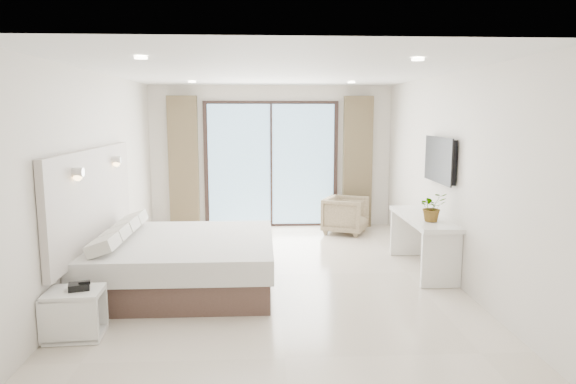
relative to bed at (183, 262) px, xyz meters
name	(u,v)px	position (x,y,z in m)	size (l,w,h in m)	color
ground	(276,275)	(1.19, 0.42, -0.33)	(6.20, 6.20, 0.00)	beige
room_shell	(261,155)	(1.00, 1.13, 1.26)	(4.62, 6.22, 2.72)	silver
bed	(183,262)	(0.00, 0.00, 0.00)	(2.23, 2.12, 0.76)	brown
nightstand	(75,314)	(-0.83, -1.45, -0.09)	(0.54, 0.46, 0.47)	white
phone	(79,286)	(-0.78, -1.43, 0.18)	(0.19, 0.15, 0.06)	black
console_desk	(423,230)	(3.23, 0.52, 0.24)	(0.53, 1.68, 0.77)	white
plant	(432,210)	(3.23, 0.18, 0.59)	(0.35, 0.38, 0.30)	#33662D
armchair	(346,213)	(2.54, 2.82, 0.04)	(0.72, 0.67, 0.74)	#9B8665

